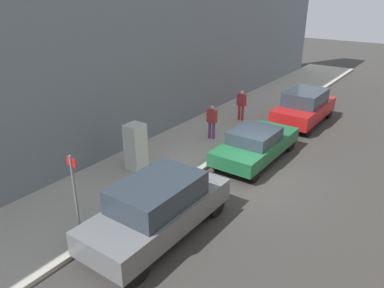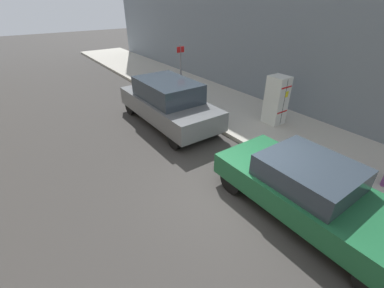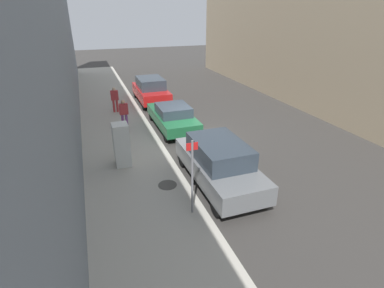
{
  "view_description": "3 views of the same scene",
  "coord_description": "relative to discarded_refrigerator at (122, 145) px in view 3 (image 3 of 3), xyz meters",
  "views": [
    {
      "loc": [
        5.24,
        -11.43,
        6.76
      ],
      "look_at": [
        -2.62,
        -0.44,
        0.95
      ],
      "focal_mm": 35.0,
      "sensor_mm": 36.0,
      "label": 1
    },
    {
      "loc": [
        3.88,
        3.56,
        4.44
      ],
      "look_at": [
        0.03,
        -1.84,
        0.63
      ],
      "focal_mm": 24.0,
      "sensor_mm": 36.0,
      "label": 2
    },
    {
      "loc": [
        -5.1,
        -13.61,
        6.16
      ],
      "look_at": [
        -1.64,
        -3.95,
        1.51
      ],
      "focal_mm": 28.0,
      "sensor_mm": 36.0,
      "label": 3
    }
  ],
  "objects": [
    {
      "name": "pedestrian_walking_far",
      "position": [
        0.55,
        7.31,
        -0.0
      ],
      "size": [
        0.46,
        0.22,
        1.59
      ],
      "rotation": [
        0.0,
        0.0,
        3.01
      ],
      "color": "#B73338",
      "rests_on": "sidewalk_slab"
    },
    {
      "name": "street_sign_post",
      "position": [
        1.64,
        -4.05,
        0.51
      ],
      "size": [
        0.36,
        0.07,
        2.53
      ],
      "color": "slate",
      "rests_on": "sidewalk_slab"
    },
    {
      "name": "parked_suv_red",
      "position": [
        3.25,
        9.14,
        -0.15
      ],
      "size": [
        1.93,
        4.43,
        1.74
      ],
      "color": "red",
      "rests_on": "ground"
    },
    {
      "name": "parked_sedan_green",
      "position": [
        3.25,
        3.64,
        -0.33
      ],
      "size": [
        1.88,
        4.58,
        1.39
      ],
      "color": "#1E6038",
      "rests_on": "ground"
    },
    {
      "name": "manhole_cover",
      "position": [
        1.32,
        -2.22,
        -0.9
      ],
      "size": [
        0.7,
        0.7,
        0.02
      ],
      "primitive_type": "cylinder",
      "color": "#47443F",
      "rests_on": "sidewalk_slab"
    },
    {
      "name": "ground_plane",
      "position": [
        4.06,
        2.1,
        -1.05
      ],
      "size": [
        80.0,
        80.0,
        0.0
      ],
      "primitive_type": "plane",
      "color": "#383533"
    },
    {
      "name": "sidewalk_slab",
      "position": [
        0.24,
        2.1,
        -0.98
      ],
      "size": [
        3.74,
        44.0,
        0.14
      ],
      "primitive_type": "cube",
      "color": "#B2ADA0",
      "rests_on": "ground"
    },
    {
      "name": "pedestrian_standing_near",
      "position": [
        0.69,
        4.26,
        0.0
      ],
      "size": [
        0.46,
        0.22,
        1.6
      ],
      "rotation": [
        0.0,
        0.0,
        1.24
      ],
      "color": "#7A3D7F",
      "rests_on": "sidewalk_slab"
    },
    {
      "name": "building_facade_near",
      "position": [
        -2.65,
        2.1,
        4.23
      ],
      "size": [
        2.03,
        39.6,
        10.56
      ],
      "primitive_type": "cube",
      "color": "slate",
      "rests_on": "ground"
    },
    {
      "name": "building_facade_across",
      "position": [
        13.21,
        2.1,
        3.42
      ],
      "size": [
        2.07,
        37.4,
        8.95
      ],
      "primitive_type": "cube",
      "color": "tan",
      "rests_on": "ground"
    },
    {
      "name": "parked_suv_gray",
      "position": [
        3.25,
        -2.53,
        -0.14
      ],
      "size": [
        1.94,
        4.79,
        1.76
      ],
      "color": "slate",
      "rests_on": "ground"
    },
    {
      "name": "discarded_refrigerator",
      "position": [
        0.0,
        0.0,
        0.0
      ],
      "size": [
        0.63,
        0.7,
        1.82
      ],
      "color": "silver",
      "rests_on": "sidewalk_slab"
    }
  ]
}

